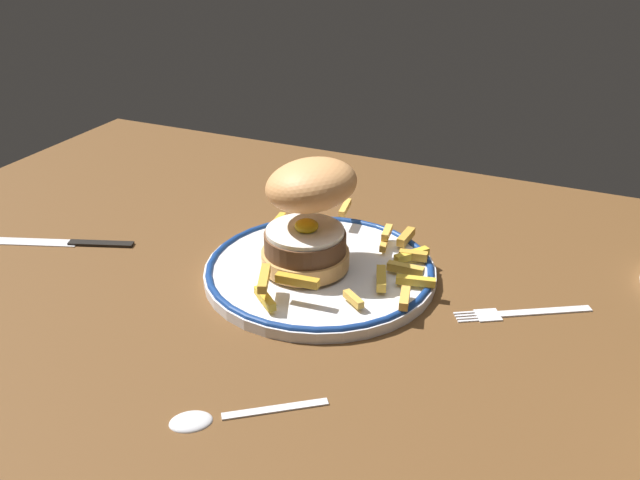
{
  "coord_description": "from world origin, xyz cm",
  "views": [
    {
      "loc": [
        22.15,
        -57.35,
        38.87
      ],
      "look_at": [
        -4.99,
        3.09,
        4.6
      ],
      "focal_mm": 38.23,
      "sensor_mm": 36.0,
      "label": 1
    }
  ],
  "objects_px": {
    "dinner_plate": "(320,270)",
    "fork": "(520,312)",
    "knife": "(73,242)",
    "spoon": "(209,416)",
    "burger": "(309,212)"
  },
  "relations": [
    {
      "from": "dinner_plate",
      "to": "fork",
      "type": "bearing_deg",
      "value": 3.78
    },
    {
      "from": "knife",
      "to": "dinner_plate",
      "type": "bearing_deg",
      "value": 9.68
    },
    {
      "from": "dinner_plate",
      "to": "spoon",
      "type": "xyz_separation_m",
      "value": [
        0.01,
        -0.25,
        -0.0
      ]
    },
    {
      "from": "burger",
      "to": "spoon",
      "type": "xyz_separation_m",
      "value": [
        0.03,
        -0.25,
        -0.07
      ]
    },
    {
      "from": "fork",
      "to": "spoon",
      "type": "distance_m",
      "value": 0.34
    },
    {
      "from": "burger",
      "to": "dinner_plate",
      "type": "bearing_deg",
      "value": -0.96
    },
    {
      "from": "burger",
      "to": "fork",
      "type": "relative_size",
      "value": 0.96
    },
    {
      "from": "burger",
      "to": "fork",
      "type": "distance_m",
      "value": 0.24
    },
    {
      "from": "dinner_plate",
      "to": "spoon",
      "type": "height_order",
      "value": "dinner_plate"
    },
    {
      "from": "dinner_plate",
      "to": "burger",
      "type": "height_order",
      "value": "burger"
    },
    {
      "from": "dinner_plate",
      "to": "spoon",
      "type": "relative_size",
      "value": 2.21
    },
    {
      "from": "dinner_plate",
      "to": "burger",
      "type": "bearing_deg",
      "value": 179.04
    },
    {
      "from": "dinner_plate",
      "to": "knife",
      "type": "relative_size",
      "value": 1.49
    },
    {
      "from": "fork",
      "to": "dinner_plate",
      "type": "bearing_deg",
      "value": -176.22
    },
    {
      "from": "dinner_plate",
      "to": "burger",
      "type": "xyz_separation_m",
      "value": [
        -0.01,
        0.0,
        0.07
      ]
    }
  ]
}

